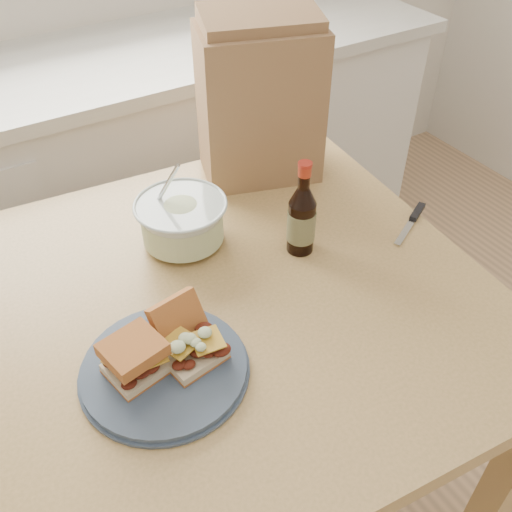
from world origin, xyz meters
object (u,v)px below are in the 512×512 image
beer_bottle (302,219)px  dining_table (237,330)px  paper_bag (260,105)px  coleslaw_bowl (182,223)px  plate (164,369)px

beer_bottle → dining_table: bearing=-172.6°
paper_bag → coleslaw_bowl: bearing=-133.9°
beer_bottle → paper_bag: paper_bag is taller
plate → coleslaw_bowl: coleslaw_bowl is taller
beer_bottle → plate: bearing=-163.4°
dining_table → plate: plate is taller
dining_table → paper_bag: bearing=56.9°
dining_table → paper_bag: size_ratio=2.91×
plate → coleslaw_bowl: (0.19, 0.31, 0.04)m
coleslaw_bowl → beer_bottle: size_ratio=0.92×
beer_bottle → paper_bag: (0.09, 0.31, 0.10)m
coleslaw_bowl → dining_table: bearing=-84.3°
plate → paper_bag: bearing=43.9°
dining_table → plate: (-0.21, -0.11, 0.13)m
plate → dining_table: bearing=28.5°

